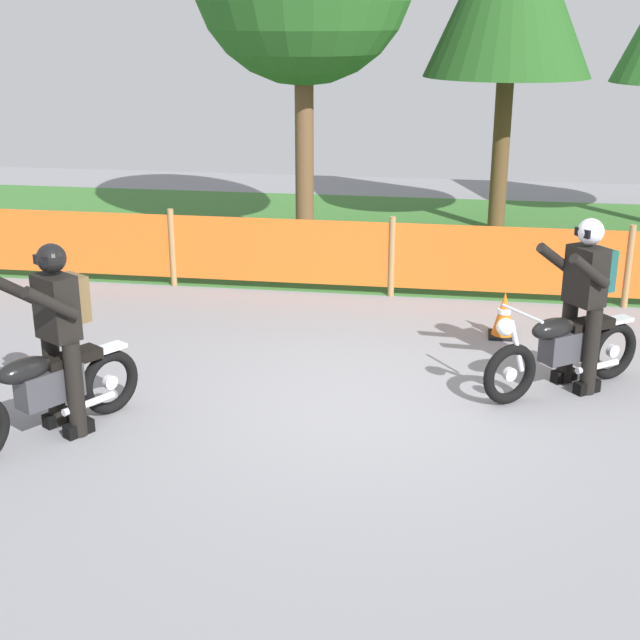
{
  "coord_description": "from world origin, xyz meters",
  "views": [
    {
      "loc": [
        0.81,
        -7.65,
        3.49
      ],
      "look_at": [
        -0.35,
        -0.33,
        0.9
      ],
      "focal_mm": 49.65,
      "sensor_mm": 36.0,
      "label": 1
    }
  ],
  "objects": [
    {
      "name": "grass_verge",
      "position": [
        0.0,
        6.54,
        0.01
      ],
      "size": [
        24.0,
        6.48,
        0.01
      ],
      "primitive_type": "cube",
      "color": "#386B2D",
      "rests_on": "ground"
    },
    {
      "name": "ground",
      "position": [
        0.0,
        0.0,
        -0.01
      ],
      "size": [
        24.0,
        24.0,
        0.02
      ],
      "primitive_type": "cube",
      "color": "gray"
    },
    {
      "name": "rider_lead",
      "position": [
        2.04,
        0.65,
        0.95
      ],
      "size": [
        0.78,
        0.73,
        1.69
      ],
      "rotation": [
        0.0,
        0.0,
        -2.5
      ],
      "color": "black",
      "rests_on": "ground"
    },
    {
      "name": "traffic_cone",
      "position": [
        1.38,
        1.99,
        0.26
      ],
      "size": [
        0.32,
        0.32,
        0.53
      ],
      "color": "black",
      "rests_on": "ground"
    },
    {
      "name": "rider_trailing",
      "position": [
        -2.49,
        -1.02,
        0.95
      ],
      "size": [
        0.71,
        0.79,
        1.69
      ],
      "rotation": [
        0.0,
        0.0,
        -2.13
      ],
      "color": "black",
      "rests_on": "ground"
    },
    {
      "name": "motorcycle_trailing",
      "position": [
        -2.6,
        -1.2,
        0.44
      ],
      "size": [
        1.11,
        1.68,
        0.91
      ],
      "rotation": [
        0.0,
        0.0,
        -2.13
      ],
      "color": "black",
      "rests_on": "ground"
    },
    {
      "name": "motorcycle_lead",
      "position": [
        1.88,
        0.52,
        0.43
      ],
      "size": [
        1.58,
        1.21,
        0.89
      ],
      "rotation": [
        0.0,
        0.0,
        -2.5
      ],
      "color": "black",
      "rests_on": "ground"
    },
    {
      "name": "barrier_fence",
      "position": [
        0.0,
        3.3,
        0.54
      ],
      "size": [
        11.76,
        0.08,
        1.05
      ],
      "color": "#997547",
      "rests_on": "ground"
    }
  ]
}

